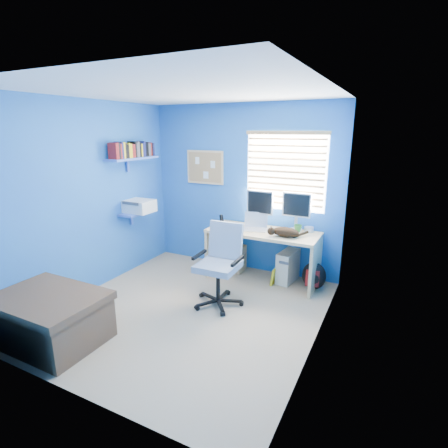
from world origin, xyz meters
The scene contains 23 objects.
floor centered at (0.00, 0.00, 0.00)m, with size 3.00×3.20×0.00m, color tan.
ceiling centered at (0.00, 0.00, 2.50)m, with size 3.00×3.20×0.00m, color white.
wall_back centered at (0.00, 1.60, 1.25)m, with size 3.00×0.01×2.50m, color blue.
wall_front centered at (0.00, -1.60, 1.25)m, with size 3.00×0.01×2.50m, color blue.
wall_left centered at (-1.50, 0.00, 1.25)m, with size 0.01×3.20×2.50m, color blue.
wall_right centered at (1.50, 0.00, 1.25)m, with size 0.01×3.20×2.50m, color blue.
desk centered at (0.46, 1.26, 0.37)m, with size 1.56×0.65×0.74m, color tan.
laptop centered at (0.34, 1.25, 0.85)m, with size 0.33×0.26×0.22m, color silver.
monitor_left centered at (0.34, 1.43, 1.01)m, with size 0.40×0.12×0.54m, color silver.
monitor_right centered at (0.86, 1.50, 1.01)m, with size 0.40×0.12×0.54m, color silver.
phone centered at (-0.18, 1.24, 0.82)m, with size 0.09×0.11×0.17m, color black.
mug centered at (0.91, 1.43, 0.79)m, with size 0.10×0.09×0.10m, color #29742A.
cd_spindle centered at (1.05, 1.50, 0.78)m, with size 0.13×0.13×0.07m, color silver.
cat centered at (0.83, 1.13, 0.80)m, with size 0.36×0.19×0.13m, color black.
tower_pc centered at (0.81, 1.38, 0.23)m, with size 0.19×0.44×0.45m, color beige.
drawer_boxes centered at (-0.07, 1.38, 0.20)m, with size 0.35×0.28×0.41m, color tan.
yellow_book centered at (0.67, 1.18, 0.12)m, with size 0.03×0.17×0.24m, color yellow.
backpack centered at (1.21, 1.28, 0.19)m, with size 0.32×0.25×0.38m, color black.
bed_corner centered at (-0.94, -1.15, 0.25)m, with size 1.06×0.75×0.51m, color brown.
office_chair centered at (0.24, 0.35, 0.38)m, with size 0.61×0.61×1.01m.
window_blinds centered at (0.65, 1.57, 1.55)m, with size 1.15×0.05×1.10m.
corkboard centered at (-0.65, 1.58, 1.55)m, with size 0.64×0.02×0.52m.
wall_shelves centered at (-1.35, 0.75, 1.43)m, with size 0.42×0.90×1.05m.
Camera 1 is at (2.09, -3.21, 2.12)m, focal length 28.00 mm.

